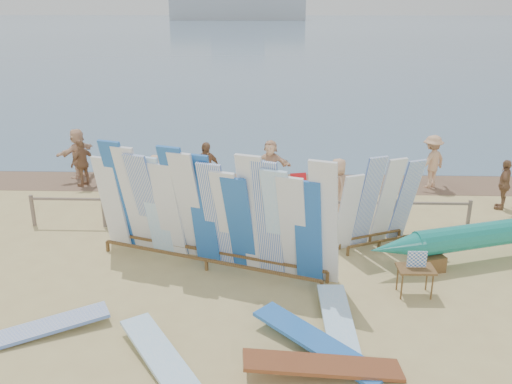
{
  "coord_description": "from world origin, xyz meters",
  "views": [
    {
      "loc": [
        0.7,
        -10.81,
        5.94
      ],
      "look_at": [
        0.24,
        2.71,
        1.17
      ],
      "focal_mm": 38.0,
      "sensor_mm": 36.0,
      "label": 1
    }
  ],
  "objects_px": {
    "flat_board_d": "(317,350)",
    "beachgoer_extra_1": "(83,163)",
    "beachgoer_11": "(78,153)",
    "beach_chair_left": "(249,214)",
    "beachgoer_10": "(504,185)",
    "stroller": "(301,198)",
    "outrigger_canoe": "(499,234)",
    "beachgoer_5": "(270,164)",
    "beach_chair_right": "(306,206)",
    "vendor_table": "(415,280)",
    "flat_board_a": "(164,367)",
    "beachgoer_4": "(206,169)",
    "side_surfboard_rack": "(378,205)",
    "beachgoer_2": "(123,185)",
    "flat_board_b": "(339,331)",
    "flat_board_c": "(323,375)",
    "beachgoer_3": "(157,179)",
    "main_surfboard_rack": "(210,214)",
    "flat_board_e": "(36,335)",
    "beachgoer_6": "(338,187)",
    "beachgoer_9": "(432,162)"
  },
  "relations": [
    {
      "from": "beachgoer_10",
      "to": "beachgoer_3",
      "type": "xyz_separation_m",
      "value": [
        -10.5,
        0.12,
        0.01
      ]
    },
    {
      "from": "side_surfboard_rack",
      "to": "beach_chair_right",
      "type": "xyz_separation_m",
      "value": [
        -1.65,
        2.11,
        -0.86
      ]
    },
    {
      "from": "beachgoer_extra_1",
      "to": "flat_board_e",
      "type": "bearing_deg",
      "value": 44.33
    },
    {
      "from": "beachgoer_extra_1",
      "to": "beachgoer_6",
      "type": "relative_size",
      "value": 0.95
    },
    {
      "from": "main_surfboard_rack",
      "to": "flat_board_a",
      "type": "bearing_deg",
      "value": -76.07
    },
    {
      "from": "flat_board_e",
      "to": "flat_board_c",
      "type": "distance_m",
      "value": 5.4
    },
    {
      "from": "beachgoer_4",
      "to": "main_surfboard_rack",
      "type": "bearing_deg",
      "value": -120.37
    },
    {
      "from": "beachgoer_11",
      "to": "beach_chair_left",
      "type": "bearing_deg",
      "value": 83.78
    },
    {
      "from": "flat_board_b",
      "to": "beachgoer_5",
      "type": "height_order",
      "value": "beachgoer_5"
    },
    {
      "from": "beach_chair_left",
      "to": "beachgoer_2",
      "type": "distance_m",
      "value": 3.91
    },
    {
      "from": "beachgoer_2",
      "to": "beachgoer_5",
      "type": "xyz_separation_m",
      "value": [
        4.36,
        2.31,
        0.02
      ]
    },
    {
      "from": "beachgoer_5",
      "to": "beachgoer_6",
      "type": "bearing_deg",
      "value": -32.76
    },
    {
      "from": "vendor_table",
      "to": "beachgoer_10",
      "type": "bearing_deg",
      "value": 52.66
    },
    {
      "from": "beach_chair_left",
      "to": "outrigger_canoe",
      "type": "bearing_deg",
      "value": -29.64
    },
    {
      "from": "flat_board_a",
      "to": "flat_board_c",
      "type": "bearing_deg",
      "value": -37.55
    },
    {
      "from": "vendor_table",
      "to": "beachgoer_9",
      "type": "distance_m",
      "value": 7.57
    },
    {
      "from": "beach_chair_left",
      "to": "beach_chair_right",
      "type": "distance_m",
      "value": 1.76
    },
    {
      "from": "flat_board_b",
      "to": "beachgoer_extra_1",
      "type": "distance_m",
      "value": 11.4
    },
    {
      "from": "main_surfboard_rack",
      "to": "outrigger_canoe",
      "type": "distance_m",
      "value": 6.99
    },
    {
      "from": "beachgoer_11",
      "to": "flat_board_a",
      "type": "bearing_deg",
      "value": 52.03
    },
    {
      "from": "flat_board_d",
      "to": "beachgoer_4",
      "type": "relative_size",
      "value": 1.52
    },
    {
      "from": "stroller",
      "to": "beachgoer_3",
      "type": "xyz_separation_m",
      "value": [
        -4.41,
        0.68,
        0.32
      ]
    },
    {
      "from": "outrigger_canoe",
      "to": "beachgoer_5",
      "type": "relative_size",
      "value": 4.15
    },
    {
      "from": "beachgoer_10",
      "to": "beachgoer_2",
      "type": "xyz_separation_m",
      "value": [
        -11.39,
        -0.53,
        0.03
      ]
    },
    {
      "from": "flat_board_b",
      "to": "beachgoer_4",
      "type": "xyz_separation_m",
      "value": [
        -3.44,
        7.51,
        0.89
      ]
    },
    {
      "from": "flat_board_d",
      "to": "beachgoer_extra_1",
      "type": "distance_m",
      "value": 11.57
    },
    {
      "from": "main_surfboard_rack",
      "to": "flat_board_e",
      "type": "bearing_deg",
      "value": -115.73
    },
    {
      "from": "flat_board_e",
      "to": "flat_board_d",
      "type": "xyz_separation_m",
      "value": [
        5.27,
        -0.29,
        0.0
      ]
    },
    {
      "from": "beachgoer_2",
      "to": "beachgoer_5",
      "type": "relative_size",
      "value": 0.98
    },
    {
      "from": "side_surfboard_rack",
      "to": "beachgoer_5",
      "type": "height_order",
      "value": "side_surfboard_rack"
    },
    {
      "from": "beachgoer_10",
      "to": "beachgoer_11",
      "type": "xyz_separation_m",
      "value": [
        -13.83,
        2.67,
        0.11
      ]
    },
    {
      "from": "beachgoer_5",
      "to": "beachgoer_extra_1",
      "type": "bearing_deg",
      "value": -161.38
    },
    {
      "from": "main_surfboard_rack",
      "to": "beach_chair_right",
      "type": "xyz_separation_m",
      "value": [
        2.43,
        3.34,
        -1.07
      ]
    },
    {
      "from": "vendor_table",
      "to": "beachgoer_6",
      "type": "distance_m",
      "value": 4.8
    },
    {
      "from": "flat_board_a",
      "to": "beachgoer_3",
      "type": "relative_size",
      "value": 1.75
    },
    {
      "from": "stroller",
      "to": "outrigger_canoe",
      "type": "bearing_deg",
      "value": -45.33
    },
    {
      "from": "beachgoer_2",
      "to": "beachgoer_4",
      "type": "height_order",
      "value": "beachgoer_4"
    },
    {
      "from": "main_surfboard_rack",
      "to": "beachgoer_4",
      "type": "xyz_separation_m",
      "value": [
        -0.7,
        4.91,
        -0.45
      ]
    },
    {
      "from": "main_surfboard_rack",
      "to": "beachgoer_10",
      "type": "xyz_separation_m",
      "value": [
        8.36,
        4.09,
        -0.57
      ]
    },
    {
      "from": "vendor_table",
      "to": "beach_chair_right",
      "type": "relative_size",
      "value": 1.11
    },
    {
      "from": "beachgoer_6",
      "to": "beach_chair_right",
      "type": "bearing_deg",
      "value": -100.11
    },
    {
      "from": "beachgoer_extra_1",
      "to": "beachgoer_6",
      "type": "bearing_deg",
      "value": 105.88
    },
    {
      "from": "beach_chair_left",
      "to": "beachgoer_4",
      "type": "xyz_separation_m",
      "value": [
        -1.46,
        2.13,
        0.65
      ]
    },
    {
      "from": "beach_chair_left",
      "to": "beach_chair_right",
      "type": "height_order",
      "value": "beach_chair_right"
    },
    {
      "from": "flat_board_d",
      "to": "beach_chair_right",
      "type": "relative_size",
      "value": 2.92
    },
    {
      "from": "side_surfboard_rack",
      "to": "beachgoer_10",
      "type": "bearing_deg",
      "value": 9.26
    },
    {
      "from": "vendor_table",
      "to": "beachgoer_6",
      "type": "xyz_separation_m",
      "value": [
        -1.16,
        4.63,
        0.51
      ]
    },
    {
      "from": "beachgoer_10",
      "to": "stroller",
      "type": "bearing_deg",
      "value": -59.14
    },
    {
      "from": "vendor_table",
      "to": "flat_board_a",
      "type": "xyz_separation_m",
      "value": [
        -4.88,
        -2.61,
        -0.34
      ]
    },
    {
      "from": "flat_board_c",
      "to": "stroller",
      "type": "bearing_deg",
      "value": -4.13
    }
  ]
}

